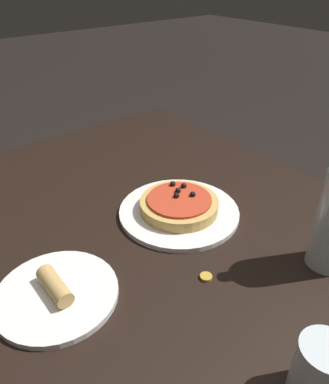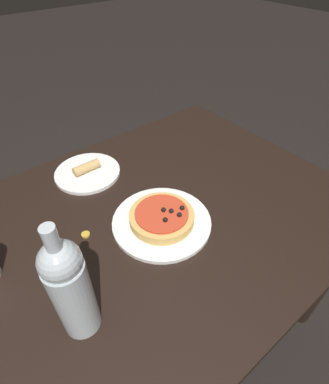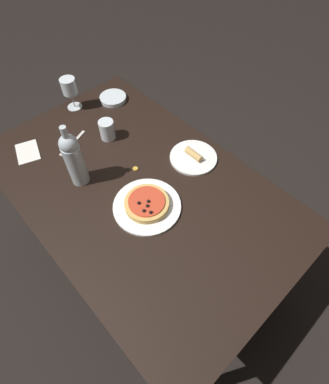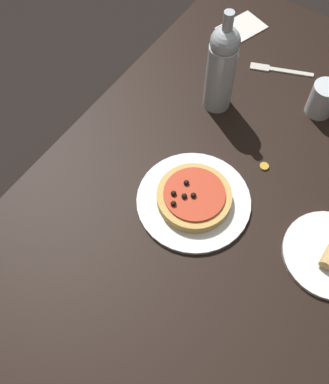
# 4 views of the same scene
# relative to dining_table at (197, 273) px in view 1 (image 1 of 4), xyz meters

# --- Properties ---
(dining_table) EXTENTS (1.46, 0.91, 0.73)m
(dining_table) POSITION_rel_dining_table_xyz_m (0.00, 0.00, 0.00)
(dining_table) COLOR black
(dining_table) RESTS_ON ground_plane
(dinner_plate) EXTENTS (0.29, 0.29, 0.01)m
(dinner_plate) POSITION_rel_dining_table_xyz_m (-0.12, 0.04, 0.09)
(dinner_plate) COLOR white
(dinner_plate) RESTS_ON dining_table
(pizza) EXTENTS (0.19, 0.19, 0.04)m
(pizza) POSITION_rel_dining_table_xyz_m (-0.12, 0.04, 0.11)
(pizza) COLOR tan
(pizza) RESTS_ON dinner_plate
(water_cup) EXTENTS (0.07, 0.07, 0.10)m
(water_cup) POSITION_rel_dining_table_xyz_m (0.33, -0.09, 0.13)
(water_cup) COLOR silver
(water_cup) RESTS_ON dining_table
(side_plate) EXTENTS (0.22, 0.22, 0.04)m
(side_plate) POSITION_rel_dining_table_xyz_m (-0.06, -0.30, 0.09)
(side_plate) COLOR white
(side_plate) RESTS_ON dining_table
(bottle_cap) EXTENTS (0.02, 0.02, 0.01)m
(bottle_cap) POSITION_rel_dining_table_xyz_m (0.08, -0.06, 0.09)
(bottle_cap) COLOR gold
(bottle_cap) RESTS_ON dining_table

